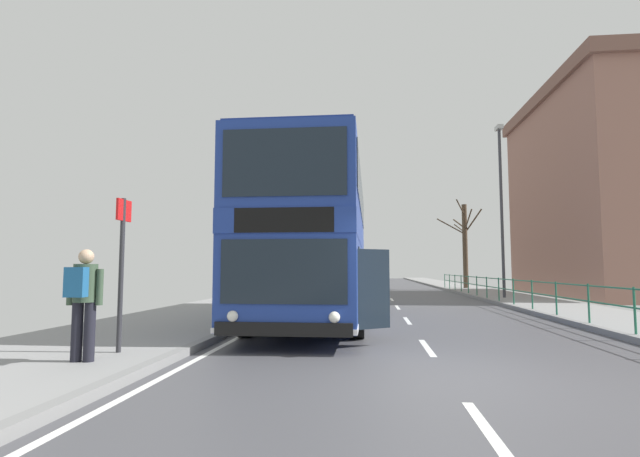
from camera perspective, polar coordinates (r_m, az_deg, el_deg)
ground at (r=7.03m, az=9.11°, el=-16.80°), size 15.80×140.00×0.20m
double_decker_bus_main at (r=13.59m, az=-0.48°, el=-1.64°), size 3.29×10.46×4.31m
pedestrian_railing_far_kerb at (r=22.09m, az=20.52°, el=-6.33°), size 0.05×29.81×0.99m
pedestrian_with_backpack at (r=7.97m, az=-26.35°, el=-7.17°), size 0.55×0.54×1.65m
bus_stop_sign_near at (r=8.62m, az=-22.54°, el=-3.07°), size 0.08×0.44×2.54m
street_lamp_far_side at (r=24.85m, az=20.78°, el=3.46°), size 0.28×0.60×8.38m
bare_tree_far_00 at (r=36.21m, az=16.88°, el=-1.64°), size 3.24×2.91×6.26m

